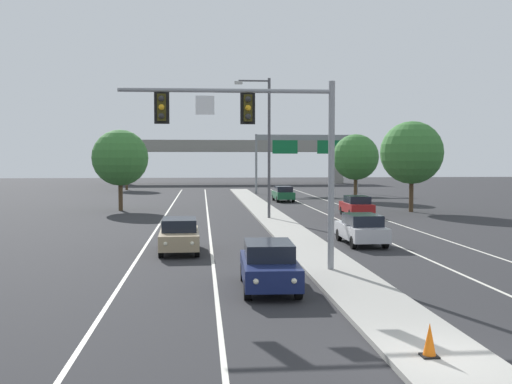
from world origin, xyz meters
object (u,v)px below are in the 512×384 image
at_px(car_receding_red, 357,206).
at_px(tree_far_left_c, 126,156).
at_px(car_oncoming_tan, 179,235).
at_px(highway_sign_gantry, 307,145).
at_px(car_receding_green, 283,194).
at_px(car_oncoming_navy, 269,265).
at_px(street_lamp_median, 266,139).
at_px(tree_far_right_c, 412,153).
at_px(tree_far_right_b, 356,157).
at_px(car_receding_silver, 361,229).
at_px(overhead_signal_mast, 263,133).
at_px(tree_far_left_a, 120,158).
at_px(traffic_cone_median_nose, 430,340).

height_order(car_receding_red, tree_far_left_c, tree_far_left_c).
xyz_separation_m(car_oncoming_tan, highway_sign_gantry, (14.42, 47.68, 5.34)).
bearing_deg(car_receding_green, car_oncoming_navy, -98.33).
height_order(street_lamp_median, car_oncoming_navy, street_lamp_median).
xyz_separation_m(car_oncoming_tan, tree_far_right_c, (18.38, 20.28, 4.09)).
height_order(car_receding_red, tree_far_right_b, tree_far_right_b).
relative_size(car_oncoming_navy, car_receding_silver, 1.01).
bearing_deg(car_receding_red, street_lamp_median, -163.71).
relative_size(car_oncoming_tan, tree_far_right_b, 0.64).
xyz_separation_m(street_lamp_median, car_oncoming_tan, (-5.67, -14.74, -4.97)).
height_order(overhead_signal_mast, tree_far_left_c, tree_far_left_c).
distance_m(car_receding_silver, tree_far_right_c, 21.11).
height_order(car_receding_silver, car_receding_green, same).
height_order(tree_far_left_a, tree_far_right_b, tree_far_right_b).
height_order(car_oncoming_tan, tree_far_right_b, tree_far_right_b).
height_order(highway_sign_gantry, tree_far_left_a, highway_sign_gantry).
bearing_deg(street_lamp_median, tree_far_left_a, 142.17).
distance_m(highway_sign_gantry, tree_far_left_c, 26.30).
xyz_separation_m(overhead_signal_mast, street_lamp_median, (2.28, 20.52, 0.43)).
distance_m(tree_far_right_b, tree_far_right_c, 14.20).
distance_m(car_oncoming_navy, tree_far_right_c, 32.70).
xyz_separation_m(car_receding_silver, tree_far_left_c, (-18.75, 56.75, 4.04)).
relative_size(traffic_cone_median_nose, tree_far_right_b, 0.11).
bearing_deg(tree_far_left_a, tree_far_left_c, 96.09).
height_order(car_oncoming_tan, car_receding_silver, same).
xyz_separation_m(car_receding_green, tree_far_right_c, (8.95, -13.02, 4.09)).
bearing_deg(tree_far_right_b, tree_far_left_a, -155.02).
distance_m(car_oncoming_tan, tree_far_right_b, 38.71).
bearing_deg(car_oncoming_tan, tree_far_left_c, 99.26).
bearing_deg(car_oncoming_tan, car_receding_green, 74.19).
bearing_deg(tree_far_left_c, traffic_cone_median_nose, -78.31).
xyz_separation_m(car_receding_silver, tree_far_right_b, (8.08, 32.72, 3.76)).
bearing_deg(car_receding_red, car_receding_green, 101.84).
relative_size(highway_sign_gantry, tree_far_right_b, 1.89).
bearing_deg(street_lamp_median, tree_far_left_c, 109.17).
relative_size(car_oncoming_tan, car_receding_green, 1.00).
xyz_separation_m(traffic_cone_median_nose, highway_sign_gantry, (8.50, 63.90, 5.66)).
bearing_deg(tree_far_left_a, tree_far_right_c, -7.95).
bearing_deg(car_receding_silver, car_oncoming_tan, -169.49).
distance_m(overhead_signal_mast, traffic_cone_median_nose, 11.79).
distance_m(car_receding_silver, tree_far_left_c, 59.90).
relative_size(street_lamp_median, car_receding_silver, 2.23).
relative_size(car_oncoming_navy, car_oncoming_tan, 1.00).
bearing_deg(tree_far_right_c, car_oncoming_tan, -132.20).
height_order(car_receding_silver, tree_far_left_c, tree_far_left_c).
xyz_separation_m(street_lamp_median, traffic_cone_median_nose, (0.25, -30.96, -5.29)).
bearing_deg(traffic_cone_median_nose, highway_sign_gantry, 82.42).
height_order(car_oncoming_tan, tree_far_right_c, tree_far_right_c).
xyz_separation_m(car_receding_red, traffic_cone_median_nose, (-6.96, -33.07, -0.31)).
relative_size(street_lamp_median, car_receding_red, 2.23).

